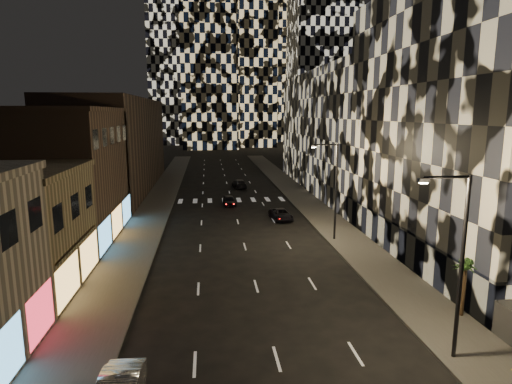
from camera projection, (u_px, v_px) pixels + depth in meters
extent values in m
cube|color=#47443F|center=(158.00, 201.00, 57.97)|extent=(4.00, 120.00, 0.15)
cube|color=#47443F|center=(302.00, 198.00, 60.19)|extent=(4.00, 120.00, 0.15)
cube|color=#4C4C47|center=(174.00, 201.00, 58.20)|extent=(0.20, 120.00, 0.15)
cube|color=#4C4C47|center=(288.00, 198.00, 59.95)|extent=(0.20, 120.00, 0.15)
cube|color=#4D382B|center=(60.00, 177.00, 39.99)|extent=(10.00, 15.00, 12.00)
cube|color=#4D382B|center=(117.00, 145.00, 65.69)|extent=(10.00, 40.00, 14.00)
cube|color=#232326|center=(496.00, 124.00, 34.39)|extent=(16.00, 25.00, 22.00)
cube|color=#383838|center=(398.00, 241.00, 35.27)|extent=(0.60, 25.00, 3.00)
cube|color=#232326|center=(357.00, 132.00, 66.50)|extent=(16.00, 40.00, 18.00)
cube|color=black|center=(208.00, 1.00, 138.11)|extent=(18.00, 18.00, 95.00)
cylinder|color=black|center=(461.00, 269.00, 20.12)|extent=(0.20, 0.20, 9.00)
cylinder|color=black|center=(447.00, 177.00, 19.19)|extent=(2.20, 0.14, 0.14)
cube|color=black|center=(424.00, 180.00, 19.09)|extent=(0.50, 0.25, 0.18)
cube|color=#FFEAB2|center=(423.00, 183.00, 19.12)|extent=(0.35, 0.18, 0.06)
cylinder|color=black|center=(336.00, 192.00, 39.66)|extent=(0.20, 0.20, 9.00)
cylinder|color=black|center=(326.00, 145.00, 38.73)|extent=(2.20, 0.14, 0.14)
cube|color=black|center=(314.00, 146.00, 38.63)|extent=(0.50, 0.25, 0.18)
cube|color=#FFEAB2|center=(314.00, 147.00, 38.65)|extent=(0.35, 0.18, 0.06)
imported|color=black|center=(229.00, 201.00, 55.54)|extent=(1.74, 3.86, 1.29)
imported|color=black|center=(239.00, 184.00, 68.67)|extent=(2.37, 4.82, 1.35)
imported|color=black|center=(281.00, 215.00, 48.10)|extent=(2.45, 4.58, 1.22)
cylinder|color=#47331E|center=(463.00, 291.00, 24.92)|extent=(0.22, 0.22, 2.99)
sphere|color=#244719|center=(466.00, 265.00, 24.62)|extent=(0.65, 0.65, 0.65)
cone|color=#244719|center=(468.00, 265.00, 24.73)|extent=(1.31, 0.71, 0.79)
cone|color=#244719|center=(465.00, 264.00, 24.85)|extent=(0.64, 1.32, 0.79)
cone|color=#244719|center=(462.00, 264.00, 24.80)|extent=(0.94, 1.22, 0.79)
cone|color=#244719|center=(462.00, 265.00, 24.62)|extent=(1.31, 0.37, 0.79)
cone|color=#244719|center=(465.00, 267.00, 24.44)|extent=(1.08, 1.12, 0.79)
cone|color=#244719|center=(469.00, 267.00, 24.40)|extent=(0.44, 1.32, 0.79)
cone|color=#244719|center=(470.00, 266.00, 24.53)|extent=(1.25, 0.89, 0.79)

